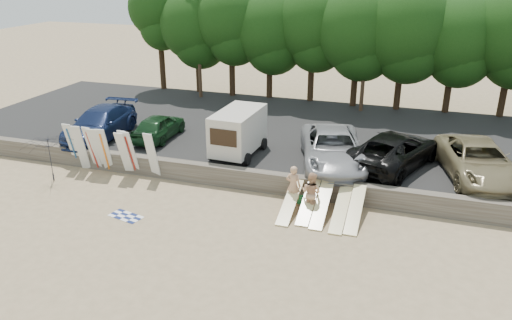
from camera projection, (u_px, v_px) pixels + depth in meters
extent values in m
plane|color=tan|center=(264.00, 223.00, 21.08)|extent=(120.00, 120.00, 0.00)
cube|color=#6B6356|center=(283.00, 184.00, 23.54)|extent=(44.00, 0.50, 1.00)
cube|color=#282828|center=(315.00, 137.00, 30.21)|extent=(44.00, 14.50, 0.70)
cylinder|color=#382616|center=(162.00, 62.00, 39.61)|extent=(0.44, 0.44, 4.24)
sphere|color=#1E4A15|center=(158.00, 8.00, 38.07)|extent=(4.56, 4.56, 4.56)
cylinder|color=#382616|center=(199.00, 69.00, 38.83)|extent=(0.44, 0.44, 3.50)
sphere|color=#1E4A15|center=(197.00, 24.00, 37.56)|extent=(5.63, 5.63, 5.63)
cylinder|color=#382616|center=(232.00, 70.00, 37.64)|extent=(0.44, 0.44, 3.86)
sphere|color=#1E4A15|center=(231.00, 18.00, 36.24)|extent=(5.45, 5.45, 5.45)
cylinder|color=#382616|center=(269.00, 75.00, 37.17)|extent=(0.44, 0.44, 3.44)
sphere|color=#1E4A15|center=(270.00, 28.00, 35.93)|extent=(5.66, 5.66, 5.66)
cylinder|color=#382616|center=(311.00, 75.00, 36.21)|extent=(0.44, 0.44, 3.74)
sphere|color=#1E4A15|center=(313.00, 24.00, 34.85)|extent=(5.54, 5.54, 5.54)
cylinder|color=#382616|center=(355.00, 80.00, 34.92)|extent=(0.44, 0.44, 3.62)
sphere|color=#1E4A15|center=(358.00, 29.00, 33.61)|extent=(6.02, 6.02, 6.02)
cylinder|color=#382616|center=(399.00, 82.00, 34.08)|extent=(0.44, 0.44, 3.74)
sphere|color=#1E4A15|center=(405.00, 28.00, 32.72)|extent=(6.27, 6.27, 6.27)
cylinder|color=#382616|center=(448.00, 87.00, 33.45)|extent=(0.44, 0.44, 3.41)
sphere|color=#1E4A15|center=(456.00, 37.00, 32.21)|extent=(5.56, 5.56, 5.56)
cylinder|color=#382616|center=(504.00, 89.00, 32.50)|extent=(0.44, 0.44, 3.68)
cylinder|color=#473321|center=(198.00, 36.00, 36.16)|extent=(0.26, 0.26, 9.00)
cylinder|color=#473321|center=(366.00, 44.00, 32.69)|extent=(0.26, 0.26, 9.00)
cube|color=beige|center=(238.00, 130.00, 26.08)|extent=(2.05, 3.86, 2.08)
cube|color=black|center=(223.00, 138.00, 24.35)|extent=(1.42, 0.10, 0.85)
cylinder|color=black|center=(212.00, 154.00, 25.73)|extent=(0.22, 0.63, 0.62)
cylinder|color=black|center=(247.00, 159.00, 25.08)|extent=(0.22, 0.63, 0.62)
cylinder|color=black|center=(231.00, 139.00, 27.86)|extent=(0.22, 0.63, 0.62)
cylinder|color=black|center=(264.00, 144.00, 27.21)|extent=(0.22, 0.63, 0.62)
imported|color=#15224A|center=(100.00, 123.00, 28.81)|extent=(2.85, 6.09, 1.72)
imported|color=#123318|center=(159.00, 126.00, 28.70)|extent=(1.87, 4.36, 1.47)
imported|color=#9B9CA0|center=(333.00, 148.00, 24.87)|extent=(4.58, 6.99, 1.79)
imported|color=black|center=(394.00, 150.00, 24.73)|extent=(4.94, 6.80, 1.72)
imported|color=#877A56|center=(478.00, 161.00, 23.42)|extent=(4.21, 6.69, 1.72)
cube|color=silver|center=(73.00, 145.00, 26.22)|extent=(0.51, 0.68, 2.54)
cube|color=silver|center=(81.00, 148.00, 25.90)|extent=(0.57, 0.72, 2.54)
cube|color=silver|center=(93.00, 149.00, 25.75)|extent=(0.56, 0.75, 2.53)
cube|color=silver|center=(97.00, 150.00, 25.66)|extent=(0.55, 0.86, 2.50)
cube|color=silver|center=(105.00, 151.00, 25.53)|extent=(0.62, 0.82, 2.52)
cube|color=silver|center=(125.00, 154.00, 25.12)|extent=(0.52, 0.87, 2.49)
cube|color=silver|center=(127.00, 153.00, 25.24)|extent=(0.56, 0.74, 2.53)
cube|color=silver|center=(131.00, 154.00, 25.13)|extent=(0.58, 0.80, 2.52)
cube|color=silver|center=(152.00, 156.00, 24.76)|extent=(0.55, 0.68, 2.55)
cube|color=beige|center=(290.00, 202.00, 21.84)|extent=(0.56, 2.89, 0.95)
cube|color=beige|center=(309.00, 200.00, 21.75)|extent=(0.56, 2.82, 1.16)
cube|color=beige|center=(322.00, 204.00, 21.46)|extent=(0.56, 2.82, 1.14)
cube|color=beige|center=(341.00, 209.00, 21.21)|extent=(0.56, 2.90, 0.92)
cube|color=beige|center=(355.00, 209.00, 21.10)|extent=(0.56, 2.86, 1.05)
imported|color=tan|center=(293.00, 186.00, 22.28)|extent=(0.73, 0.51, 1.90)
imported|color=tan|center=(311.00, 193.00, 21.63)|extent=(1.09, 0.97, 1.88)
cube|color=#2A9B54|center=(301.00, 200.00, 22.76)|extent=(0.44, 0.38, 0.32)
cube|color=#D25718|center=(306.00, 202.00, 22.65)|extent=(0.37, 0.35, 0.22)
plane|color=white|center=(126.00, 216.00, 21.60)|extent=(1.81, 1.81, 0.00)
imported|color=black|center=(50.00, 159.00, 24.72)|extent=(3.09, 3.05, 2.35)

